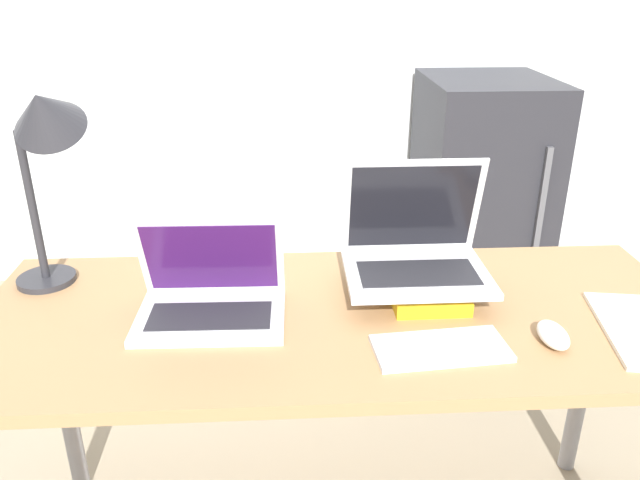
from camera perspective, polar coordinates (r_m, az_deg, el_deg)
name	(u,v)px	position (r m, az deg, el deg)	size (l,w,h in m)	color
desk	(338,343)	(1.48, 1.70, -9.36)	(1.65, 0.65, 0.75)	#9E754C
laptop_left	(211,296)	(1.42, -9.92, -5.08)	(0.33, 0.24, 0.23)	silver
book_stack	(421,283)	(1.51, 9.22, -3.94)	(0.19, 0.24, 0.05)	gold
laptop_on_books	(415,251)	(1.49, 8.67, -0.96)	(0.33, 0.26, 0.27)	silver
wireless_keyboard	(441,348)	(1.32, 10.96, -9.68)	(0.28, 0.15, 0.01)	silver
mouse	(553,335)	(1.40, 20.53, -8.12)	(0.06, 0.11, 0.04)	white
desk_lamp	(43,135)	(1.52, -23.99, 8.77)	(0.23, 0.20, 0.52)	#28282D
mini_fridge	(478,198)	(2.88, 14.28, 3.76)	(0.52, 0.62, 1.05)	#232328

